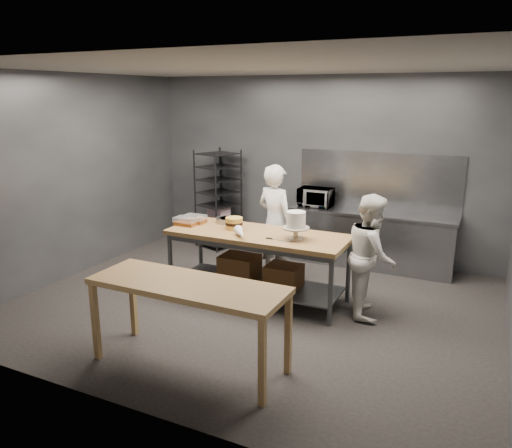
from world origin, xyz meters
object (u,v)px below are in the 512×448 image
Objects in this scene: speed_rack at (218,200)px; chef_behind at (275,223)px; frosted_cake_stand at (296,222)px; layer_cake at (234,223)px; microwave at (316,197)px; near_counter at (188,291)px; chef_right at (371,255)px; work_table at (258,258)px.

speed_rack is 1.01× the size of chef_behind.
frosted_cake_stand reaches higher than layer_cake.
frosted_cake_stand reaches higher than microwave.
chef_right is (1.34, 2.04, -0.05)m from near_counter.
chef_right is 2.26m from microwave.
chef_right reaches higher than near_counter.
speed_rack is at bearing 115.72° from near_counter.
speed_rack reaches higher than microwave.
chef_right is (1.48, 0.16, 0.19)m from work_table.
chef_behind reaches higher than layer_cake.
chef_right reaches higher than layer_cake.
microwave reaches higher than near_counter.
chef_behind is (1.59, -1.10, 0.01)m from speed_rack.
speed_rack is at bearing -177.45° from microwave.
layer_cake is (-0.49, -1.92, -0.05)m from microwave.
layer_cake is at bearing 173.62° from frosted_cake_stand.
near_counter is 8.57× the size of layer_cake.
speed_rack is 3.23× the size of microwave.
frosted_cake_stand is at bearing -8.04° from work_table.
frosted_cake_stand is (0.57, -0.08, 0.57)m from work_table.
speed_rack reaches higher than chef_behind.
layer_cake is at bearing -104.34° from microwave.
chef_right is at bearing -28.54° from speed_rack.
microwave is 2.08m from frosted_cake_stand.
layer_cake is (1.31, -1.84, 0.14)m from speed_rack.
microwave is at bearing 86.29° from work_table.
speed_rack reaches higher than chef_right.
chef_behind reaches higher than frosted_cake_stand.
chef_right is at bearing 4.09° from layer_cake.
microwave is (0.21, 1.18, 0.19)m from chef_behind.
speed_rack is at bearing 125.33° from layer_cake.
frosted_cake_stand is 0.95m from layer_cake.
frosted_cake_stand is at bearing -6.38° from layer_cake.
near_counter is at bearing 113.06° from chef_behind.
speed_rack is (-1.67, 1.87, 0.28)m from work_table.
chef_behind is at bearing 127.43° from frosted_cake_stand.
near_counter is (0.14, -1.89, 0.24)m from work_table.
work_table is 4.43× the size of microwave.
work_table is 1.50m from chef_right.
speed_rack is 7.50× the size of layer_cake.
chef_behind is 1.10m from frosted_cake_stand.
chef_behind is 1.13× the size of chef_right.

